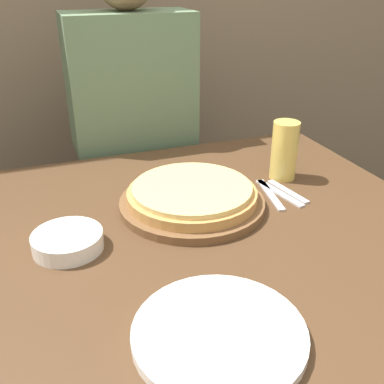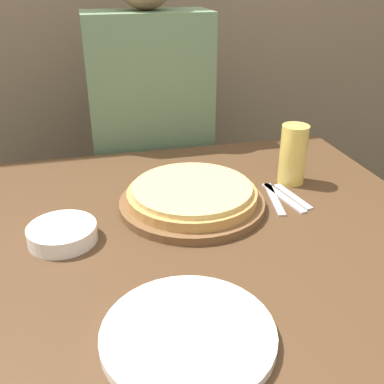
{
  "view_description": "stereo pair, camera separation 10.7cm",
  "coord_description": "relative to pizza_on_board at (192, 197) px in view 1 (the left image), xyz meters",
  "views": [
    {
      "loc": [
        -0.28,
        -0.78,
        1.27
      ],
      "look_at": [
        0.05,
        0.12,
        0.79
      ],
      "focal_mm": 42.0,
      "sensor_mm": 36.0,
      "label": 1
    },
    {
      "loc": [
        -0.18,
        -0.81,
        1.27
      ],
      "look_at": [
        0.05,
        0.12,
        0.79
      ],
      "focal_mm": 42.0,
      "sensor_mm": 36.0,
      "label": 2
    }
  ],
  "objects": [
    {
      "name": "diner_person",
      "position": [
        -0.01,
        0.54,
        -0.13
      ],
      "size": [
        0.4,
        0.2,
        1.33
      ],
      "color": "#33333D",
      "rests_on": "ground_plane"
    },
    {
      "name": "dinner_plate",
      "position": [
        -0.11,
        -0.42,
        -0.02
      ],
      "size": [
        0.27,
        0.27,
        0.02
      ],
      "color": "white",
      "rests_on": "dining_table"
    },
    {
      "name": "pizza_on_board",
      "position": [
        0.0,
        0.0,
        0.0
      ],
      "size": [
        0.35,
        0.35,
        0.06
      ],
      "color": "brown",
      "rests_on": "dining_table"
    },
    {
      "name": "spoon",
      "position": [
        0.26,
        -0.01,
        -0.02
      ],
      "size": [
        0.04,
        0.15,
        0.0
      ],
      "color": "silver",
      "rests_on": "dining_table"
    },
    {
      "name": "fork",
      "position": [
        0.21,
        -0.01,
        -0.02
      ],
      "size": [
        0.05,
        0.17,
        0.0
      ],
      "color": "silver",
      "rests_on": "dining_table"
    },
    {
      "name": "dining_table",
      "position": [
        -0.05,
        -0.12,
        -0.4
      ],
      "size": [
        1.19,
        1.01,
        0.75
      ],
      "color": "#4C331E",
      "rests_on": "ground_plane"
    },
    {
      "name": "beer_glass",
      "position": [
        0.29,
        0.07,
        0.06
      ],
      "size": [
        0.07,
        0.07,
        0.16
      ],
      "color": "#E5C65B",
      "rests_on": "dining_table"
    },
    {
      "name": "dinner_knife",
      "position": [
        0.23,
        -0.01,
        -0.02
      ],
      "size": [
        0.05,
        0.17,
        0.0
      ],
      "color": "silver",
      "rests_on": "dining_table"
    },
    {
      "name": "side_bowl",
      "position": [
        -0.3,
        -0.08,
        -0.01
      ],
      "size": [
        0.14,
        0.14,
        0.04
      ],
      "color": "white",
      "rests_on": "dining_table"
    }
  ]
}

